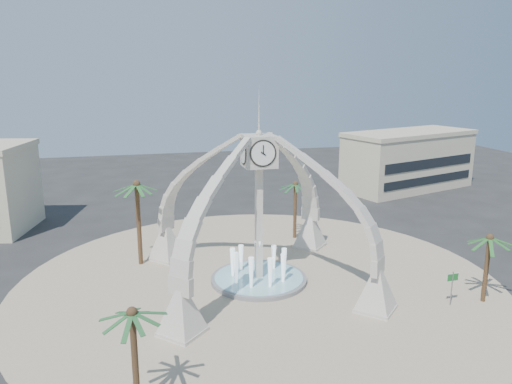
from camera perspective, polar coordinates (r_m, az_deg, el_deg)
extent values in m
plane|color=#282828|center=(42.40, 0.32, -10.20)|extent=(140.00, 140.00, 0.00)
cylinder|color=tan|center=(42.39, 0.32, -10.16)|extent=(40.00, 40.00, 0.06)
cube|color=beige|center=(40.67, 0.33, -3.87)|extent=(0.55, 0.55, 9.80)
cube|color=beige|center=(39.27, 0.34, 4.72)|extent=(2.50, 2.50, 2.50)
cone|color=beige|center=(38.90, 0.35, 9.46)|extent=(0.20, 0.20, 4.00)
cylinder|color=white|center=(38.03, 0.82, 4.43)|extent=(1.84, 0.04, 1.84)
pyramid|color=beige|center=(50.12, 6.21, -4.51)|extent=(3.80, 3.80, 3.20)
pyramid|color=beige|center=(47.36, -10.18, -5.74)|extent=(3.80, 3.80, 3.20)
pyramid|color=beige|center=(34.34, -8.50, -13.41)|extent=(3.80, 3.80, 3.20)
pyramid|color=beige|center=(38.06, 13.61, -10.86)|extent=(3.80, 3.80, 3.20)
cylinder|color=gray|center=(42.32, 0.32, -9.95)|extent=(8.00, 8.00, 0.40)
cylinder|color=#92CFDA|center=(42.23, 0.32, -9.68)|extent=(7.40, 7.40, 0.04)
cone|color=white|center=(41.63, 0.32, -7.66)|extent=(0.60, 0.60, 3.20)
cube|color=beige|center=(77.71, 16.98, 3.29)|extent=(21.49, 13.79, 8.00)
cube|color=beige|center=(77.10, 17.20, 6.43)|extent=(21.87, 14.17, 0.60)
cylinder|color=brown|center=(41.72, 24.83, -8.03)|extent=(0.34, 0.34, 5.26)
cylinder|color=brown|center=(45.91, -13.25, -3.61)|extent=(0.40, 0.40, 7.63)
cylinder|color=brown|center=(52.15, 4.49, -2.15)|extent=(0.35, 0.35, 5.99)
cylinder|color=brown|center=(27.61, -13.67, -18.13)|extent=(0.34, 0.34, 5.52)
cylinder|color=slate|center=(40.54, 21.45, -10.26)|extent=(0.09, 0.09, 2.72)
cube|color=#186124|center=(40.19, 21.57, -9.05)|extent=(0.93, 0.09, 0.54)
cube|color=white|center=(40.19, 21.57, -9.05)|extent=(1.00, 0.07, 0.62)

